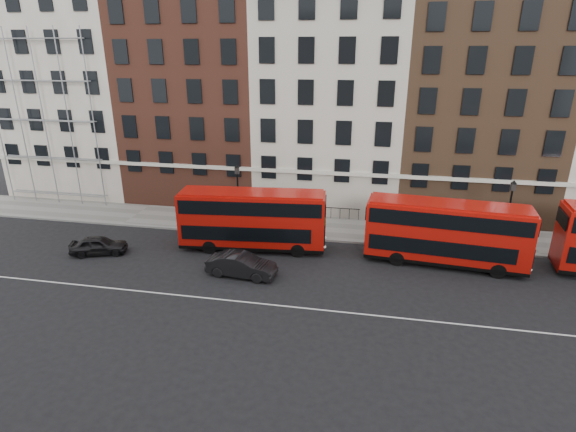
% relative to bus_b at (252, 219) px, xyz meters
% --- Properties ---
extents(ground, '(120.00, 120.00, 0.00)m').
position_rel_bus_b_xyz_m(ground, '(4.36, -5.51, -2.41)').
color(ground, black).
rests_on(ground, ground).
extents(pavement, '(80.00, 5.00, 0.15)m').
position_rel_bus_b_xyz_m(pavement, '(4.36, 4.99, -2.34)').
color(pavement, gray).
rests_on(pavement, ground).
extents(kerb, '(80.00, 0.30, 0.16)m').
position_rel_bus_b_xyz_m(kerb, '(4.36, 2.49, -2.33)').
color(kerb, gray).
rests_on(kerb, ground).
extents(road_centre_line, '(70.00, 0.12, 0.01)m').
position_rel_bus_b_xyz_m(road_centre_line, '(4.36, -7.51, -2.41)').
color(road_centre_line, white).
rests_on(road_centre_line, ground).
extents(building_terrace, '(64.00, 11.95, 22.00)m').
position_rel_bus_b_xyz_m(building_terrace, '(4.06, 12.37, 7.83)').
color(building_terrace, '#B6AC9D').
rests_on(building_terrace, ground).
extents(bus_b, '(10.89, 3.56, 4.49)m').
position_rel_bus_b_xyz_m(bus_b, '(0.00, 0.00, 0.00)').
color(bus_b, '#B91009').
rests_on(bus_b, ground).
extents(bus_c, '(10.90, 3.59, 4.50)m').
position_rel_bus_b_xyz_m(bus_c, '(13.64, 0.01, 0.00)').
color(bus_c, '#B91009').
rests_on(bus_c, ground).
extents(car_rear, '(4.29, 2.78, 1.36)m').
position_rel_bus_b_xyz_m(car_rear, '(-10.82, -3.00, -1.73)').
color(car_rear, black).
rests_on(car_rear, ground).
extents(car_front, '(4.75, 2.01, 1.52)m').
position_rel_bus_b_xyz_m(car_front, '(0.41, -4.30, -1.65)').
color(car_front, black).
rests_on(car_front, ground).
extents(lamp_post_left, '(0.44, 0.44, 5.33)m').
position_rel_bus_b_xyz_m(lamp_post_left, '(-2.18, 3.78, 0.67)').
color(lamp_post_left, black).
rests_on(lamp_post_left, pavement).
extents(lamp_post_right, '(0.44, 0.44, 5.33)m').
position_rel_bus_b_xyz_m(lamp_post_right, '(18.35, 3.07, 0.67)').
color(lamp_post_right, black).
rests_on(lamp_post_right, pavement).
extents(iron_railings, '(6.60, 0.06, 1.00)m').
position_rel_bus_b_xyz_m(iron_railings, '(4.36, 7.19, -1.76)').
color(iron_railings, black).
rests_on(iron_railings, pavement).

